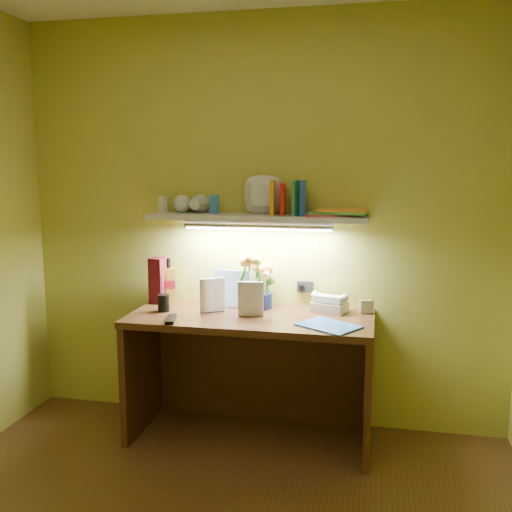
{
  "coord_description": "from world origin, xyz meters",
  "views": [
    {
      "loc": [
        0.69,
        -1.91,
        1.6
      ],
      "look_at": [
        0.0,
        1.35,
        1.07
      ],
      "focal_mm": 40.0,
      "sensor_mm": 36.0,
      "label": 1
    }
  ],
  "objects_px": {
    "desk": "(250,377)",
    "whisky_bottle": "(169,280)",
    "flower_bouquet": "(257,281)",
    "desk_clock": "(366,307)",
    "telephone": "(329,302)"
  },
  "relations": [
    {
      "from": "desk",
      "to": "flower_bouquet",
      "type": "bearing_deg",
      "value": 89.95
    },
    {
      "from": "flower_bouquet",
      "to": "whisky_bottle",
      "type": "distance_m",
      "value": 0.58
    },
    {
      "from": "flower_bouquet",
      "to": "whisky_bottle",
      "type": "height_order",
      "value": "flower_bouquet"
    },
    {
      "from": "flower_bouquet",
      "to": "desk_clock",
      "type": "bearing_deg",
      "value": 0.36
    },
    {
      "from": "desk",
      "to": "whisky_bottle",
      "type": "xyz_separation_m",
      "value": [
        -0.57,
        0.21,
        0.51
      ]
    },
    {
      "from": "flower_bouquet",
      "to": "desk_clock",
      "type": "xyz_separation_m",
      "value": [
        0.65,
        0.0,
        -0.13
      ]
    },
    {
      "from": "desk",
      "to": "flower_bouquet",
      "type": "height_order",
      "value": "flower_bouquet"
    },
    {
      "from": "telephone",
      "to": "desk",
      "type": "bearing_deg",
      "value": -140.58
    },
    {
      "from": "desk_clock",
      "to": "whisky_bottle",
      "type": "height_order",
      "value": "whisky_bottle"
    },
    {
      "from": "desk",
      "to": "flower_bouquet",
      "type": "xyz_separation_m",
      "value": [
        0.0,
        0.19,
        0.54
      ]
    },
    {
      "from": "desk",
      "to": "telephone",
      "type": "bearing_deg",
      "value": 22.35
    },
    {
      "from": "desk",
      "to": "desk_clock",
      "type": "relative_size",
      "value": 18.12
    },
    {
      "from": "desk_clock",
      "to": "desk",
      "type": "bearing_deg",
      "value": 176.9
    },
    {
      "from": "whisky_bottle",
      "to": "desk",
      "type": "bearing_deg",
      "value": -20.43
    },
    {
      "from": "telephone",
      "to": "whisky_bottle",
      "type": "height_order",
      "value": "whisky_bottle"
    }
  ]
}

